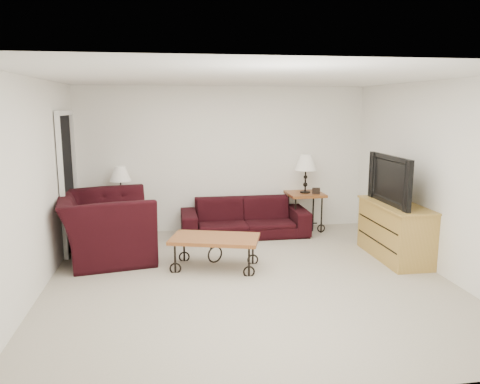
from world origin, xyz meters
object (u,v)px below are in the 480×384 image
Objects in this scene: television at (397,180)px; backpack at (304,222)px; sofa at (244,217)px; side_table_right at (305,211)px; side_table_left at (122,220)px; tv_stand at (395,231)px; lamp_left at (121,184)px; coffee_table at (215,253)px; armchair at (106,226)px; lamp_right at (306,174)px.

television reaches higher than backpack.
sofa is 1.12m from side_table_right.
television is (1.93, -1.51, 0.84)m from sofa.
side_table_right is at bearing 0.00° from side_table_left.
tv_stand is at bearing 90.00° from television.
side_table_right is 1.12× the size of lamp_left.
sofa is 3.17× the size of side_table_right.
coffee_table is at bearing -51.67° from lamp_left.
tv_stand reaches higher than side_table_right.
tv_stand is at bearing 0.88° from coffee_table.
television is at bearing -109.22° from armchair.
side_table_left is at bearing -164.39° from backpack.
armchair is at bearing 171.05° from tv_stand.
lamp_left reaches higher than sofa.
lamp_right is 0.56× the size of television.
side_table_right reaches higher than side_table_left.
coffee_table is (-1.77, -1.73, -0.79)m from lamp_right.
television is (4.08, -0.65, 0.68)m from armchair.
side_table_right is 2.48m from coffee_table.
backpack is at bearing -144.41° from television.
side_table_right is (3.14, 0.00, 0.04)m from side_table_left.
tv_stand is 2.81× the size of backpack.
coffee_table is 0.81× the size of armchair.
armchair is 1.08× the size of tv_stand.
lamp_left is 1.26× the size of backpack.
television reaches higher than side_table_left.
sofa is at bearing -78.40° from armchair.
coffee_table is at bearing -51.67° from side_table_left.
coffee_table is 0.87× the size of tv_stand.
lamp_right is (3.14, 0.00, 0.11)m from lamp_left.
side_table_left is 3.04m from backpack.
armchair is (-3.26, -1.04, -0.54)m from lamp_right.
sofa is 2.47m from tv_stand.
lamp_left is at bearing 156.97° from tv_stand.
side_table_left is at bearing -113.14° from television.
sofa is at bearing 142.17° from tv_stand.
backpack is (3.01, -0.37, -0.66)m from lamp_left.
tv_stand reaches higher than coffee_table.
lamp_left is 0.50× the size of television.
lamp_right is (1.11, 0.18, 0.69)m from sofa.
armchair is 3.22m from backpack.
armchair is 4.16m from tv_stand.
television is (-0.02, 0.00, 0.75)m from tv_stand.
lamp_left is 2.31m from coffee_table.
backpack is at bearing 39.61° from coffee_table.
armchair is at bearing -162.25° from lamp_right.
backpack is at bearing -7.02° from side_table_left.
lamp_left is 3.11m from backpack.
backpack is at bearing -7.02° from lamp_left.
lamp_left is (-2.03, 0.18, 0.59)m from sofa.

